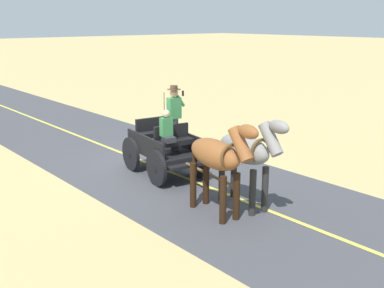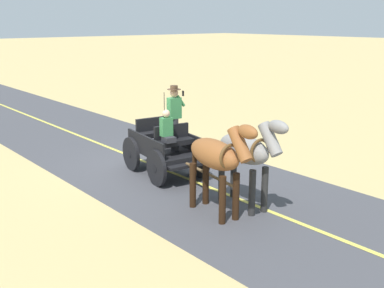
% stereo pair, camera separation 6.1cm
% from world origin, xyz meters
% --- Properties ---
extents(ground_plane, '(200.00, 200.00, 0.00)m').
position_xyz_m(ground_plane, '(0.00, 0.00, 0.00)').
color(ground_plane, tan).
extents(road_surface, '(5.24, 160.00, 0.01)m').
position_xyz_m(road_surface, '(0.00, 0.00, 0.00)').
color(road_surface, '#424247').
rests_on(road_surface, ground).
extents(road_centre_stripe, '(0.12, 160.00, 0.00)m').
position_xyz_m(road_centre_stripe, '(0.00, 0.00, 0.01)').
color(road_centre_stripe, '#DBCC4C').
rests_on(road_centre_stripe, road_surface).
extents(horse_drawn_carriage, '(1.74, 4.51, 2.50)m').
position_xyz_m(horse_drawn_carriage, '(0.20, 0.89, 0.82)').
color(horse_drawn_carriage, black).
rests_on(horse_drawn_carriage, ground).
extents(horse_near_side, '(0.73, 2.14, 2.21)m').
position_xyz_m(horse_near_side, '(0.24, 3.95, 1.32)').
color(horse_near_side, gray).
rests_on(horse_near_side, ground).
extents(horse_off_side, '(0.71, 2.14, 2.21)m').
position_xyz_m(horse_off_side, '(1.03, 3.83, 1.32)').
color(horse_off_side, brown).
rests_on(horse_off_side, ground).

